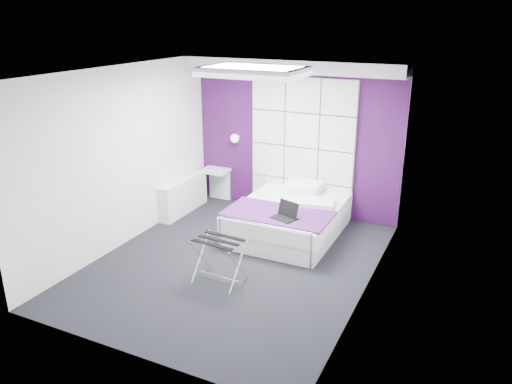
# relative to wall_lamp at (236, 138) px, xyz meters

# --- Properties ---
(floor) EXTENTS (4.40, 4.40, 0.00)m
(floor) POSITION_rel_wall_lamp_xyz_m (1.05, -2.06, -1.22)
(floor) COLOR black
(floor) RESTS_ON ground
(ceiling) EXTENTS (4.40, 4.40, 0.00)m
(ceiling) POSITION_rel_wall_lamp_xyz_m (1.05, -2.06, 1.38)
(ceiling) COLOR white
(ceiling) RESTS_ON wall_back
(wall_back) EXTENTS (3.60, 0.00, 3.60)m
(wall_back) POSITION_rel_wall_lamp_xyz_m (1.05, 0.14, 0.08)
(wall_back) COLOR white
(wall_back) RESTS_ON floor
(wall_left) EXTENTS (0.00, 4.40, 4.40)m
(wall_left) POSITION_rel_wall_lamp_xyz_m (-0.75, -2.06, 0.08)
(wall_left) COLOR white
(wall_left) RESTS_ON floor
(wall_right) EXTENTS (0.00, 4.40, 4.40)m
(wall_right) POSITION_rel_wall_lamp_xyz_m (2.85, -2.06, 0.08)
(wall_right) COLOR white
(wall_right) RESTS_ON floor
(accent_wall) EXTENTS (3.58, 0.02, 2.58)m
(accent_wall) POSITION_rel_wall_lamp_xyz_m (1.05, 0.13, 0.08)
(accent_wall) COLOR #390F41
(accent_wall) RESTS_ON wall_back
(soffit) EXTENTS (3.58, 0.50, 0.20)m
(soffit) POSITION_rel_wall_lamp_xyz_m (1.05, -0.11, 1.28)
(soffit) COLOR white
(soffit) RESTS_ON wall_back
(headboard) EXTENTS (1.80, 0.08, 2.30)m
(headboard) POSITION_rel_wall_lamp_xyz_m (1.20, 0.08, -0.05)
(headboard) COLOR silver
(headboard) RESTS_ON wall_back
(skylight) EXTENTS (1.36, 0.86, 0.12)m
(skylight) POSITION_rel_wall_lamp_xyz_m (1.05, -1.46, 1.33)
(skylight) COLOR white
(skylight) RESTS_ON ceiling
(wall_lamp) EXTENTS (0.15, 0.15, 0.15)m
(wall_lamp) POSITION_rel_wall_lamp_xyz_m (0.00, 0.00, 0.00)
(wall_lamp) COLOR white
(wall_lamp) RESTS_ON wall_back
(radiator) EXTENTS (0.22, 1.20, 0.60)m
(radiator) POSITION_rel_wall_lamp_xyz_m (-0.64, -0.76, -0.92)
(radiator) COLOR white
(radiator) RESTS_ON floor
(bed) EXTENTS (1.55, 1.86, 0.66)m
(bed) POSITION_rel_wall_lamp_xyz_m (1.37, -0.85, -0.94)
(bed) COLOR white
(bed) RESTS_ON floor
(nightstand) EXTENTS (0.48, 0.37, 0.05)m
(nightstand) POSITION_rel_wall_lamp_xyz_m (-0.40, -0.04, -0.64)
(nightstand) COLOR white
(nightstand) RESTS_ON wall_back
(luggage_rack) EXTENTS (0.59, 0.44, 0.58)m
(luggage_rack) POSITION_rel_wall_lamp_xyz_m (1.10, -2.58, -0.93)
(luggage_rack) COLOR silver
(luggage_rack) RESTS_ON floor
(laptop) EXTENTS (0.34, 0.24, 0.24)m
(laptop) POSITION_rel_wall_lamp_xyz_m (1.53, -1.42, -0.64)
(laptop) COLOR black
(laptop) RESTS_ON bed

